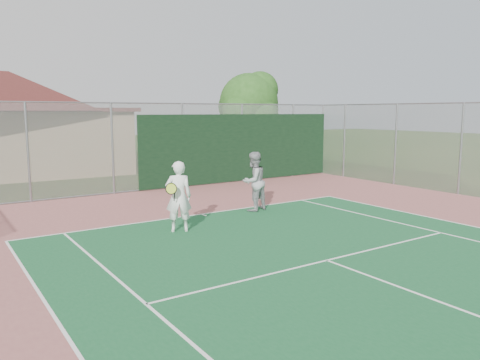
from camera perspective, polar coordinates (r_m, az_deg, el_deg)
name	(u,v)px	position (r m, az deg, el deg)	size (l,w,h in m)	color
back_fence	(185,148)	(19.78, -6.68, 3.93)	(20.08, 0.11, 3.53)	gray
side_fence_right	(395,145)	(21.42, 18.43, 4.12)	(0.08, 9.00, 3.50)	gray
tree	(250,105)	(26.26, 1.27, 9.14)	(3.85, 3.65, 5.37)	#3A2215
player_white_front	(178,197)	(12.40, -7.51, -2.07)	(0.93, 0.76, 1.88)	white
player_grey_back	(254,182)	(14.90, 1.68, -0.25)	(1.06, 0.91, 1.89)	#96989B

